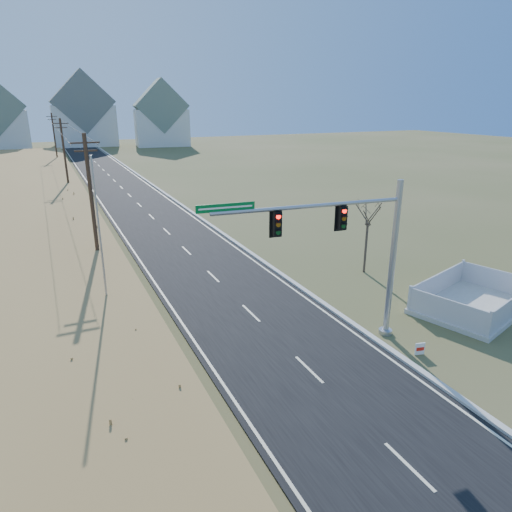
{
  "coord_description": "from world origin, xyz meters",
  "views": [
    {
      "loc": [
        -9.12,
        -16.3,
        10.85
      ],
      "look_at": [
        0.13,
        3.64,
        3.4
      ],
      "focal_mm": 32.0,
      "sensor_mm": 36.0,
      "label": 1
    }
  ],
  "objects_px": {
    "traffic_signal_mast": "(358,248)",
    "open_sign": "(420,349)",
    "bare_tree": "(369,212)",
    "fence_enclosure": "(472,304)",
    "flagpole": "(102,257)"
  },
  "relations": [
    {
      "from": "bare_tree",
      "to": "flagpole",
      "type": "bearing_deg",
      "value": 179.44
    },
    {
      "from": "traffic_signal_mast",
      "to": "bare_tree",
      "type": "height_order",
      "value": "traffic_signal_mast"
    },
    {
      "from": "traffic_signal_mast",
      "to": "open_sign",
      "type": "distance_m",
      "value": 5.32
    },
    {
      "from": "traffic_signal_mast",
      "to": "flagpole",
      "type": "bearing_deg",
      "value": 149.61
    },
    {
      "from": "fence_enclosure",
      "to": "open_sign",
      "type": "relative_size",
      "value": 13.1
    },
    {
      "from": "open_sign",
      "to": "bare_tree",
      "type": "xyz_separation_m",
      "value": [
        4.33,
        9.65,
        3.85
      ]
    },
    {
      "from": "fence_enclosure",
      "to": "open_sign",
      "type": "xyz_separation_m",
      "value": [
        -6.16,
        -2.48,
        0.02
      ]
    },
    {
      "from": "open_sign",
      "to": "bare_tree",
      "type": "height_order",
      "value": "bare_tree"
    },
    {
      "from": "flagpole",
      "to": "bare_tree",
      "type": "xyz_separation_m",
      "value": [
        16.52,
        -0.16,
        0.77
      ]
    },
    {
      "from": "traffic_signal_mast",
      "to": "bare_tree",
      "type": "xyz_separation_m",
      "value": [
        6.27,
        7.22,
        -0.47
      ]
    },
    {
      "from": "traffic_signal_mast",
      "to": "open_sign",
      "type": "height_order",
      "value": "traffic_signal_mast"
    },
    {
      "from": "bare_tree",
      "to": "open_sign",
      "type": "bearing_deg",
      "value": -114.18
    },
    {
      "from": "fence_enclosure",
      "to": "flagpole",
      "type": "xyz_separation_m",
      "value": [
        -18.35,
        7.33,
        3.09
      ]
    },
    {
      "from": "flagpole",
      "to": "bare_tree",
      "type": "relative_size",
      "value": 1.64
    },
    {
      "from": "fence_enclosure",
      "to": "bare_tree",
      "type": "xyz_separation_m",
      "value": [
        -1.83,
        7.17,
        3.86
      ]
    }
  ]
}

